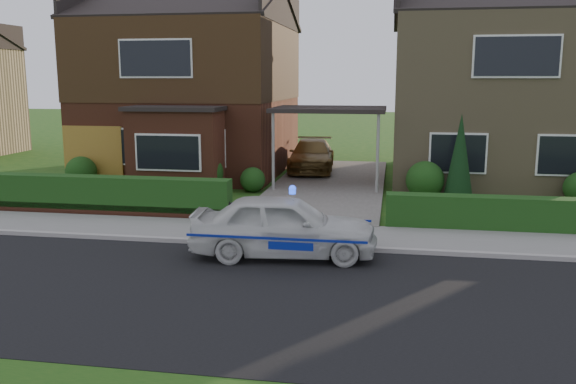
# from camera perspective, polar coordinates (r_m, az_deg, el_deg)

# --- Properties ---
(ground) EXTENTS (120.00, 120.00, 0.00)m
(ground) POSITION_cam_1_polar(r_m,az_deg,el_deg) (10.82, -2.45, -9.68)
(ground) COLOR #194913
(ground) RESTS_ON ground
(road) EXTENTS (60.00, 6.00, 0.02)m
(road) POSITION_cam_1_polar(r_m,az_deg,el_deg) (10.82, -2.45, -9.68)
(road) COLOR black
(road) RESTS_ON ground
(kerb) EXTENTS (60.00, 0.16, 0.12)m
(kerb) POSITION_cam_1_polar(r_m,az_deg,el_deg) (13.65, 0.28, -5.07)
(kerb) COLOR #9E9993
(kerb) RESTS_ON ground
(sidewalk) EXTENTS (60.00, 2.00, 0.10)m
(sidewalk) POSITION_cam_1_polar(r_m,az_deg,el_deg) (14.65, 0.96, -4.01)
(sidewalk) COLOR slate
(sidewalk) RESTS_ON ground
(driveway) EXTENTS (3.80, 12.00, 0.12)m
(driveway) POSITION_cam_1_polar(r_m,az_deg,el_deg) (21.34, 3.83, 0.63)
(driveway) COLOR #666059
(driveway) RESTS_ON ground
(house_left) EXTENTS (7.50, 9.53, 7.25)m
(house_left) POSITION_cam_1_polar(r_m,az_deg,el_deg) (25.11, -8.80, 10.63)
(house_left) COLOR brown
(house_left) RESTS_ON ground
(house_right) EXTENTS (7.50, 8.06, 7.25)m
(house_right) POSITION_cam_1_polar(r_m,az_deg,el_deg) (24.17, 18.74, 9.85)
(house_right) COLOR #907D58
(house_right) RESTS_ON ground
(carport_link) EXTENTS (3.80, 3.00, 2.77)m
(carport_link) POSITION_cam_1_polar(r_m,az_deg,el_deg) (21.01, 3.90, 7.60)
(carport_link) COLOR black
(carport_link) RESTS_ON ground
(garage_door) EXTENTS (2.20, 0.10, 2.10)m
(garage_door) POSITION_cam_1_polar(r_m,az_deg,el_deg) (22.60, -17.75, 3.25)
(garage_door) COLOR olive
(garage_door) RESTS_ON ground
(dwarf_wall) EXTENTS (7.70, 0.25, 0.36)m
(dwarf_wall) POSITION_cam_1_polar(r_m,az_deg,el_deg) (17.54, -17.47, -1.62)
(dwarf_wall) COLOR brown
(dwarf_wall) RESTS_ON ground
(hedge_left) EXTENTS (7.50, 0.55, 0.90)m
(hedge_left) POSITION_cam_1_polar(r_m,az_deg,el_deg) (17.71, -17.22, -2.09)
(hedge_left) COLOR #173B12
(hedge_left) RESTS_ON ground
(hedge_right) EXTENTS (7.50, 0.55, 0.80)m
(hedge_right) POSITION_cam_1_polar(r_m,az_deg,el_deg) (16.12, 22.56, -3.66)
(hedge_right) COLOR #173B12
(hedge_right) RESTS_ON ground
(shrub_left_far) EXTENTS (1.08, 1.08, 1.08)m
(shrub_left_far) POSITION_cam_1_polar(r_m,az_deg,el_deg) (22.39, -18.79, 1.80)
(shrub_left_far) COLOR #173B12
(shrub_left_far) RESTS_ON ground
(shrub_left_mid) EXTENTS (1.32, 1.32, 1.32)m
(shrub_left_mid) POSITION_cam_1_polar(r_m,az_deg,el_deg) (20.41, -7.91, 1.81)
(shrub_left_mid) COLOR #173B12
(shrub_left_mid) RESTS_ON ground
(shrub_left_near) EXTENTS (0.84, 0.84, 0.84)m
(shrub_left_near) POSITION_cam_1_polar(r_m,az_deg,el_deg) (20.31, -3.33, 1.16)
(shrub_left_near) COLOR #173B12
(shrub_left_near) RESTS_ON ground
(shrub_right_near) EXTENTS (1.20, 1.20, 1.20)m
(shrub_right_near) POSITION_cam_1_polar(r_m,az_deg,el_deg) (19.59, 12.70, 1.10)
(shrub_right_near) COLOR #173B12
(shrub_right_near) RESTS_ON ground
(conifer_a) EXTENTS (0.90, 0.90, 2.60)m
(conifer_a) POSITION_cam_1_polar(r_m,az_deg,el_deg) (19.37, 15.77, 2.95)
(conifer_a) COLOR black
(conifer_a) RESTS_ON ground
(police_car) EXTENTS (3.61, 4.07, 1.50)m
(police_car) POSITION_cam_1_polar(r_m,az_deg,el_deg) (12.88, -0.39, -3.22)
(police_car) COLOR silver
(police_car) RESTS_ON ground
(driveway_car) EXTENTS (2.00, 4.30, 1.21)m
(driveway_car) POSITION_cam_1_polar(r_m,az_deg,el_deg) (24.24, 2.23, 3.44)
(driveway_car) COLOR brown
(driveway_car) RESTS_ON driveway
(potted_plant_a) EXTENTS (0.45, 0.34, 0.77)m
(potted_plant_a) POSITION_cam_1_polar(r_m,az_deg,el_deg) (18.85, -11.10, 0.13)
(potted_plant_a) COLOR gray
(potted_plant_a) RESTS_ON ground
(potted_plant_b) EXTENTS (0.58, 0.56, 0.83)m
(potted_plant_b) POSITION_cam_1_polar(r_m,az_deg,el_deg) (19.80, -22.89, 0.07)
(potted_plant_b) COLOR gray
(potted_plant_b) RESTS_ON ground
(potted_plant_c) EXTENTS (0.49, 0.49, 0.71)m
(potted_plant_c) POSITION_cam_1_polar(r_m,az_deg,el_deg) (18.80, -18.53, -0.35)
(potted_plant_c) COLOR gray
(potted_plant_c) RESTS_ON ground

